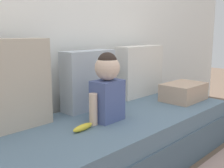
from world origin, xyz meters
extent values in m
plane|color=brown|center=(0.00, 0.00, 0.00)|extent=(12.00, 12.00, 0.00)
cube|color=white|center=(0.00, 0.54, 1.20)|extent=(5.30, 0.10, 2.40)
cube|color=#495F70|center=(0.00, 0.00, 0.13)|extent=(2.10, 0.82, 0.26)
cube|color=slate|center=(0.00, 0.00, 0.33)|extent=(2.04, 0.79, 0.13)
cube|color=#C1B29E|center=(-0.65, 0.31, 0.67)|extent=(0.51, 0.16, 0.57)
cube|color=#B2BCC6|center=(0.00, 0.31, 0.62)|extent=(0.45, 0.16, 0.47)
cube|color=silver|center=(0.65, 0.31, 0.63)|extent=(0.53, 0.16, 0.48)
cube|color=#4C5B93|center=(-0.11, -0.01, 0.53)|extent=(0.22, 0.16, 0.28)
sphere|color=beige|center=(-0.11, -0.01, 0.76)|extent=(0.17, 0.17, 0.17)
sphere|color=#2D231E|center=(-0.11, -0.01, 0.80)|extent=(0.13, 0.13, 0.13)
cylinder|color=beige|center=(-0.24, -0.01, 0.50)|extent=(0.06, 0.06, 0.21)
cylinder|color=beige|center=(0.03, -0.01, 0.50)|extent=(0.06, 0.06, 0.21)
ellipsoid|color=yellow|center=(-0.36, -0.04, 0.41)|extent=(0.17, 0.06, 0.04)
cube|color=tan|center=(0.77, -0.10, 0.47)|extent=(0.40, 0.28, 0.15)
camera|label=1|loc=(-1.42, -1.31, 1.00)|focal=44.21mm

